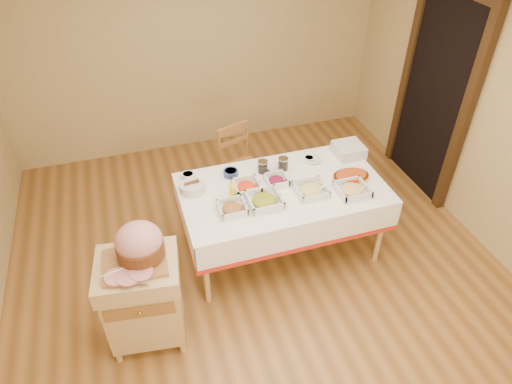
{
  "coord_description": "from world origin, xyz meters",
  "views": [
    {
      "loc": [
        -0.9,
        -2.69,
        3.24
      ],
      "look_at": [
        0.02,
        0.2,
        0.85
      ],
      "focal_mm": 32.0,
      "sensor_mm": 36.0,
      "label": 1
    }
  ],
  "objects_px": {
    "dining_chair": "(241,167)",
    "bread_basket": "(192,187)",
    "butcher_cart": "(143,297)",
    "plate_stack": "(349,150)",
    "dining_table": "(282,201)",
    "preserve_jar_right": "(283,164)",
    "mustard_bottle": "(232,191)",
    "preserve_jar_left": "(263,167)",
    "brass_platter": "(351,176)",
    "ham_on_board": "(139,246)"
  },
  "relations": [
    {
      "from": "plate_stack",
      "to": "mustard_bottle",
      "type": "bearing_deg",
      "value": -166.13
    },
    {
      "from": "butcher_cart",
      "to": "dining_chair",
      "type": "height_order",
      "value": "dining_chair"
    },
    {
      "from": "dining_chair",
      "to": "ham_on_board",
      "type": "bearing_deg",
      "value": -129.23
    },
    {
      "from": "plate_stack",
      "to": "bread_basket",
      "type": "bearing_deg",
      "value": -176.11
    },
    {
      "from": "ham_on_board",
      "to": "preserve_jar_left",
      "type": "distance_m",
      "value": 1.48
    },
    {
      "from": "plate_stack",
      "to": "ham_on_board",
      "type": "bearing_deg",
      "value": -157.33
    },
    {
      "from": "plate_stack",
      "to": "preserve_jar_left",
      "type": "bearing_deg",
      "value": -178.7
    },
    {
      "from": "dining_table",
      "to": "brass_platter",
      "type": "relative_size",
      "value": 5.35
    },
    {
      "from": "preserve_jar_left",
      "to": "dining_table",
      "type": "bearing_deg",
      "value": -70.87
    },
    {
      "from": "ham_on_board",
      "to": "mustard_bottle",
      "type": "bearing_deg",
      "value": 34.07
    },
    {
      "from": "butcher_cart",
      "to": "brass_platter",
      "type": "height_order",
      "value": "butcher_cart"
    },
    {
      "from": "bread_basket",
      "to": "ham_on_board",
      "type": "bearing_deg",
      "value": -124.22
    },
    {
      "from": "preserve_jar_right",
      "to": "bread_basket",
      "type": "relative_size",
      "value": 0.55
    },
    {
      "from": "preserve_jar_left",
      "to": "bread_basket",
      "type": "height_order",
      "value": "preserve_jar_left"
    },
    {
      "from": "butcher_cart",
      "to": "mustard_bottle",
      "type": "distance_m",
      "value": 1.12
    },
    {
      "from": "ham_on_board",
      "to": "butcher_cart",
      "type": "bearing_deg",
      "value": -141.98
    },
    {
      "from": "dining_table",
      "to": "mustard_bottle",
      "type": "height_order",
      "value": "mustard_bottle"
    },
    {
      "from": "plate_stack",
      "to": "butcher_cart",
      "type": "bearing_deg",
      "value": -156.93
    },
    {
      "from": "butcher_cart",
      "to": "dining_chair",
      "type": "distance_m",
      "value": 1.87
    },
    {
      "from": "bread_basket",
      "to": "dining_table",
      "type": "bearing_deg",
      "value": -13.84
    },
    {
      "from": "butcher_cart",
      "to": "brass_platter",
      "type": "xyz_separation_m",
      "value": [
        1.99,
        0.55,
        0.31
      ]
    },
    {
      "from": "butcher_cart",
      "to": "plate_stack",
      "type": "relative_size",
      "value": 3.12
    },
    {
      "from": "butcher_cart",
      "to": "ham_on_board",
      "type": "xyz_separation_m",
      "value": [
        0.05,
        0.04,
        0.49
      ]
    },
    {
      "from": "preserve_jar_right",
      "to": "butcher_cart",
      "type": "bearing_deg",
      "value": -148.77
    },
    {
      "from": "ham_on_board",
      "to": "plate_stack",
      "type": "distance_m",
      "value": 2.27
    },
    {
      "from": "preserve_jar_left",
      "to": "bread_basket",
      "type": "xyz_separation_m",
      "value": [
        -0.68,
        -0.09,
        -0.01
      ]
    },
    {
      "from": "butcher_cart",
      "to": "preserve_jar_right",
      "type": "distance_m",
      "value": 1.72
    },
    {
      "from": "dining_table",
      "to": "preserve_jar_right",
      "type": "xyz_separation_m",
      "value": [
        0.1,
        0.26,
        0.22
      ]
    },
    {
      "from": "butcher_cart",
      "to": "bread_basket",
      "type": "distance_m",
      "value": 1.04
    },
    {
      "from": "brass_platter",
      "to": "ham_on_board",
      "type": "bearing_deg",
      "value": -165.09
    },
    {
      "from": "preserve_jar_right",
      "to": "brass_platter",
      "type": "distance_m",
      "value": 0.63
    },
    {
      "from": "preserve_jar_right",
      "to": "ham_on_board",
      "type": "bearing_deg",
      "value": -149.03
    },
    {
      "from": "butcher_cart",
      "to": "bread_basket",
      "type": "height_order",
      "value": "bread_basket"
    },
    {
      "from": "dining_table",
      "to": "dining_chair",
      "type": "xyz_separation_m",
      "value": [
        -0.15,
        0.83,
        -0.13
      ]
    },
    {
      "from": "dining_table",
      "to": "plate_stack",
      "type": "relative_size",
      "value": 6.8
    },
    {
      "from": "dining_chair",
      "to": "bread_basket",
      "type": "distance_m",
      "value": 0.95
    },
    {
      "from": "butcher_cart",
      "to": "dining_table",
      "type": "bearing_deg",
      "value": 24.51
    },
    {
      "from": "brass_platter",
      "to": "preserve_jar_right",
      "type": "bearing_deg",
      "value": 149.39
    },
    {
      "from": "preserve_jar_left",
      "to": "bread_basket",
      "type": "relative_size",
      "value": 0.55
    },
    {
      "from": "dining_chair",
      "to": "bread_basket",
      "type": "relative_size",
      "value": 4.09
    },
    {
      "from": "dining_table",
      "to": "ham_on_board",
      "type": "bearing_deg",
      "value": -156.07
    },
    {
      "from": "mustard_bottle",
      "to": "brass_platter",
      "type": "distance_m",
      "value": 1.11
    },
    {
      "from": "dining_chair",
      "to": "brass_platter",
      "type": "bearing_deg",
      "value": -48.23
    },
    {
      "from": "mustard_bottle",
      "to": "brass_platter",
      "type": "bearing_deg",
      "value": -2.36
    },
    {
      "from": "dining_chair",
      "to": "butcher_cart",
      "type": "bearing_deg",
      "value": -129.64
    },
    {
      "from": "preserve_jar_left",
      "to": "plate_stack",
      "type": "xyz_separation_m",
      "value": [
        0.89,
        0.02,
        0.0
      ]
    },
    {
      "from": "preserve_jar_left",
      "to": "brass_platter",
      "type": "distance_m",
      "value": 0.81
    },
    {
      "from": "dining_table",
      "to": "dining_chair",
      "type": "bearing_deg",
      "value": 100.31
    },
    {
      "from": "mustard_bottle",
      "to": "bread_basket",
      "type": "height_order",
      "value": "mustard_bottle"
    },
    {
      "from": "butcher_cart",
      "to": "bread_basket",
      "type": "relative_size",
      "value": 3.78
    }
  ]
}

